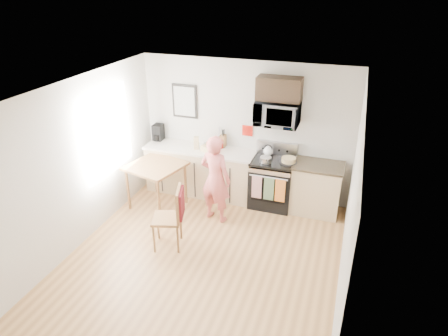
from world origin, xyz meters
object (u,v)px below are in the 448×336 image
(dining_table, at_px, (156,170))
(chair, at_px, (176,210))
(cake, at_px, (289,160))
(microwave, at_px, (277,113))
(person, at_px, (215,179))
(range, at_px, (272,184))

(dining_table, distance_m, chair, 1.33)
(dining_table, bearing_deg, cake, 16.58)
(microwave, distance_m, person, 1.56)
(person, relative_size, cake, 5.14)
(microwave, relative_size, person, 0.48)
(cake, bearing_deg, range, 170.35)
(range, bearing_deg, person, -136.26)
(range, xyz_separation_m, cake, (0.28, -0.05, 0.54))
(dining_table, bearing_deg, person, -3.14)
(microwave, bearing_deg, dining_table, -157.42)
(dining_table, relative_size, cake, 3.12)
(dining_table, height_order, chair, chair)
(dining_table, bearing_deg, range, 19.97)
(chair, height_order, cake, chair)
(person, height_order, dining_table, person)
(cake, bearing_deg, person, -146.12)
(person, bearing_deg, chair, 84.80)
(range, height_order, chair, range)
(person, bearing_deg, dining_table, 9.84)
(chair, bearing_deg, range, 39.62)
(dining_table, bearing_deg, chair, -49.68)
(person, bearing_deg, range, -123.27)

